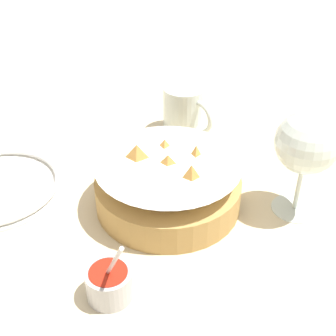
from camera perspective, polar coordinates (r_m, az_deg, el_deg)
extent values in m
plane|color=beige|center=(0.74, 2.64, -3.91)|extent=(4.00, 4.00, 0.00)
cylinder|color=#B2894C|center=(0.72, 0.00, -2.90)|extent=(0.22, 0.22, 0.05)
cone|color=white|center=(0.71, 0.00, -1.88)|extent=(0.22, 0.22, 0.07)
cylinder|color=#3D842D|center=(0.71, 0.00, -2.74)|extent=(0.17, 0.17, 0.01)
pyramid|color=#CC8E42|center=(0.66, 2.81, -2.01)|extent=(0.07, 0.07, 0.07)
pyramid|color=#CC8E42|center=(0.71, 3.39, 0.69)|extent=(0.07, 0.07, 0.06)
pyramid|color=#CC8E42|center=(0.73, -0.40, 1.63)|extent=(0.10, 0.10, 0.06)
pyramid|color=#CC8E42|center=(0.70, -3.75, 0.51)|extent=(0.10, 0.10, 0.07)
pyramid|color=#CC8E42|center=(0.69, 0.00, -0.46)|extent=(0.09, 0.09, 0.06)
cylinder|color=#B7B7BC|center=(0.59, -7.17, -13.84)|extent=(0.06, 0.06, 0.04)
cylinder|color=red|center=(0.59, -7.22, -13.38)|extent=(0.05, 0.05, 0.03)
cylinder|color=#B7B7BC|center=(0.56, -6.87, -11.73)|extent=(0.05, 0.01, 0.10)
cylinder|color=silver|center=(0.75, 15.14, -4.71)|extent=(0.07, 0.07, 0.00)
cylinder|color=silver|center=(0.72, 15.62, -2.24)|extent=(0.01, 0.01, 0.08)
sphere|color=silver|center=(0.68, 16.64, 3.02)|extent=(0.09, 0.09, 0.09)
sphere|color=#DBD17A|center=(0.69, 16.48, 2.20)|extent=(0.06, 0.06, 0.06)
cylinder|color=silver|center=(0.90, 1.95, 7.16)|extent=(0.08, 0.08, 0.09)
cylinder|color=orange|center=(0.90, 1.93, 6.55)|extent=(0.07, 0.07, 0.07)
torus|color=silver|center=(0.87, 3.91, 6.20)|extent=(0.06, 0.01, 0.06)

